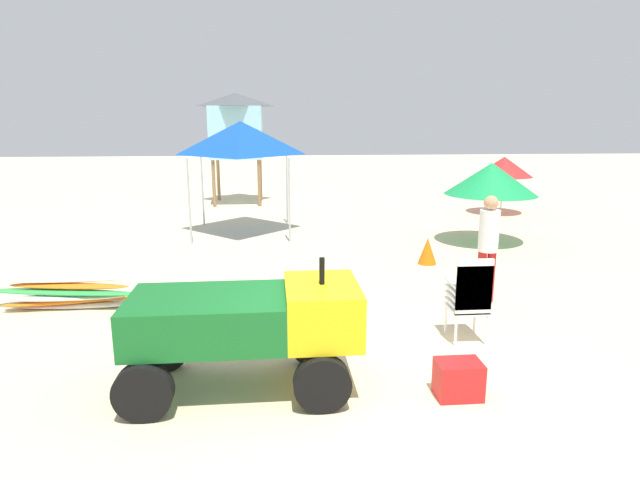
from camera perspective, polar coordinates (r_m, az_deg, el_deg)
name	(u,v)px	position (r m, az deg, el deg)	size (l,w,h in m)	color
ground	(338,394)	(6.05, 1.95, -16.33)	(80.00, 80.00, 0.00)	beige
utility_cart	(249,322)	(5.89, -7.72, -8.85)	(2.56, 1.30, 1.50)	#146023
stacked_plastic_chairs	(470,293)	(7.33, 16.00, -5.55)	(0.48, 0.48, 1.20)	white
surfboard_pile	(69,293)	(9.36, -25.59, -5.24)	(2.61, 0.66, 0.48)	white
lifeguard_near_left	(488,241)	(8.97, 17.80, -0.12)	(0.32, 0.32, 1.78)	red
popup_canopy	(241,138)	(13.96, -8.60, 10.87)	(2.46, 2.46, 2.93)	#B2B2B7
lifeguard_tower	(236,126)	(19.15, -9.08, 12.16)	(1.98, 1.98, 3.87)	olive
beach_umbrella_left	(504,167)	(17.74, 19.34, 7.53)	(1.78, 1.78, 1.83)	beige
beach_umbrella_mid	(491,179)	(13.28, 18.09, 6.34)	(2.18, 2.18, 1.96)	beige
traffic_cone_near	(427,251)	(11.22, 11.59, -1.16)	(0.39, 0.39, 0.56)	orange
cooler_box	(458,379)	(6.09, 14.79, -14.41)	(0.49, 0.35, 0.41)	red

